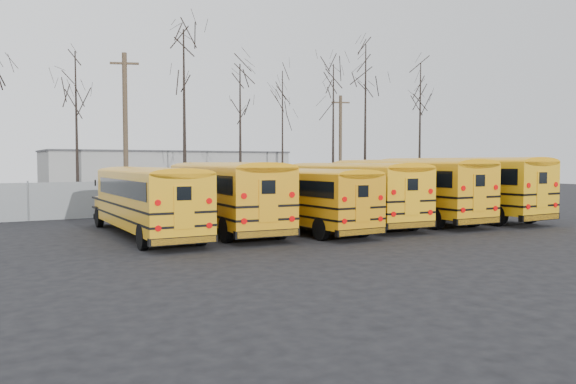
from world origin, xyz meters
TOP-DOWN VIEW (x-y plane):
  - ground at (0.00, 0.00)m, footprint 120.00×120.00m
  - fence at (0.00, 12.00)m, footprint 40.00×0.04m
  - distant_building at (2.00, 32.00)m, footprint 22.00×8.00m
  - bus_a at (-8.42, 2.62)m, footprint 2.57×10.45m
  - bus_b at (-4.92, 2.94)m, footprint 3.40×11.29m
  - bus_c at (-1.86, 1.46)m, footprint 2.48×10.16m
  - bus_d at (1.61, 2.40)m, footprint 3.42×11.19m
  - bus_e at (4.88, 2.24)m, footprint 2.99×11.71m
  - bus_f at (8.33, 1.98)m, footprint 3.03×12.09m
  - utility_pole_left at (-5.98, 15.80)m, footprint 1.68×0.77m
  - utility_pole_right at (12.26, 18.18)m, footprint 1.46×0.66m
  - tree_2 at (-9.09, 14.66)m, footprint 0.26×0.26m
  - tree_3 at (-2.17, 15.59)m, footprint 0.26×0.26m
  - tree_4 at (1.49, 14.75)m, footprint 0.26×0.26m
  - tree_5 at (5.12, 15.34)m, footprint 0.26×0.26m
  - tree_6 at (11.20, 17.70)m, footprint 0.26×0.26m
  - tree_7 at (13.84, 16.90)m, footprint 0.26×0.26m
  - tree_8 at (16.81, 13.66)m, footprint 0.26×0.26m

SIDE VIEW (x-z plane):
  - ground at x=0.00m, z-range 0.00..0.00m
  - fence at x=0.00m, z-range 0.00..2.00m
  - bus_c at x=-1.86m, z-range 0.24..3.08m
  - bus_a at x=-8.42m, z-range 0.25..3.16m
  - bus_d at x=1.61m, z-range 0.26..3.35m
  - bus_b at x=-4.92m, z-range 0.27..3.38m
  - bus_e at x=4.88m, z-range 0.28..3.54m
  - bus_f at x=8.33m, z-range 0.29..3.65m
  - distant_building at x=2.00m, z-range 0.00..4.00m
  - utility_pole_right at x=12.26m, z-range 0.12..8.69m
  - tree_2 at x=-9.09m, z-range 0.00..9.51m
  - tree_5 at x=5.12m, z-range 0.00..9.62m
  - tree_4 at x=1.49m, z-range 0.00..9.71m
  - utility_pole_left at x=-5.98m, z-range 0.14..10.04m
  - tree_8 at x=16.81m, z-range 0.00..10.94m
  - tree_6 at x=11.20m, z-range 0.00..10.98m
  - tree_3 at x=-2.17m, z-range 0.00..11.75m
  - tree_7 at x=13.84m, z-range 0.00..12.66m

